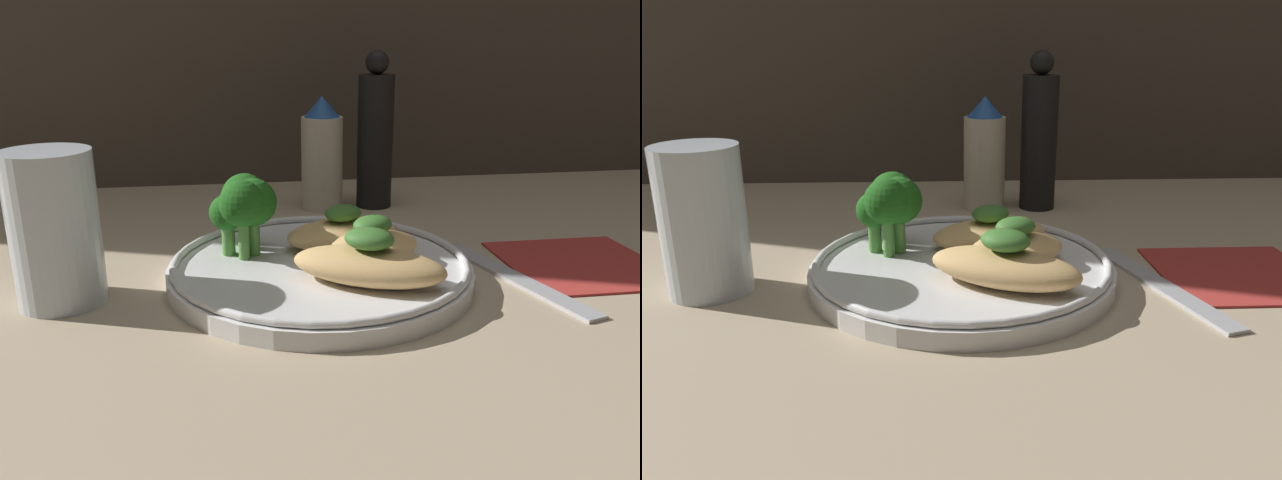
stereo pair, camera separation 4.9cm
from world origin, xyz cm
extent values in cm
cube|color=tan|center=(0.00, 0.00, -0.50)|extent=(180.00, 180.00, 1.00)
cylinder|color=white|center=(0.00, 0.00, 0.70)|extent=(24.32, 24.32, 1.40)
torus|color=white|center=(0.00, 0.00, 1.70)|extent=(23.72, 23.72, 0.60)
ellipsoid|color=tan|center=(2.92, -4.56, 2.74)|extent=(12.62, 9.79, 2.68)
ellipsoid|color=#3D752D|center=(2.92, -4.56, 4.87)|extent=(4.59, 4.27, 1.58)
ellipsoid|color=tan|center=(4.25, 0.35, 2.56)|extent=(9.96, 8.64, 2.33)
ellipsoid|color=#3D752D|center=(4.25, 0.35, 4.47)|extent=(4.18, 3.87, 1.48)
ellipsoid|color=tan|center=(2.61, 4.19, 2.50)|extent=(11.60, 8.98, 2.20)
ellipsoid|color=#3D752D|center=(2.61, 4.19, 4.32)|extent=(3.95, 3.53, 1.44)
cylinder|color=#569942|center=(-5.08, 2.92, 2.98)|extent=(0.95, 0.95, 3.16)
sphere|color=#1E5B19|center=(-5.08, 2.92, 5.93)|extent=(3.92, 3.92, 3.92)
cylinder|color=#569942|center=(-5.69, 4.63, 2.99)|extent=(1.07, 1.07, 3.18)
sphere|color=#1E5B19|center=(-5.69, 4.63, 5.96)|extent=(3.95, 3.95, 3.95)
cylinder|color=#569942|center=(-7.19, 3.26, 2.70)|extent=(1.09, 1.09, 2.61)
sphere|color=#1E5B19|center=(-7.19, 3.26, 5.05)|extent=(2.97, 2.97, 2.97)
cylinder|color=#569942|center=(-5.97, 2.03, 3.09)|extent=(0.91, 0.91, 3.38)
sphere|color=#1E5B19|center=(-5.97, 2.03, 6.10)|extent=(3.77, 3.77, 3.77)
cylinder|color=beige|center=(3.43, 21.38, 5.12)|extent=(4.59, 4.59, 10.24)
cone|color=#23519E|center=(3.43, 21.38, 11.37)|extent=(3.90, 3.90, 2.25)
cylinder|color=black|center=(9.43, 21.38, 7.33)|extent=(3.96, 3.96, 14.66)
sphere|color=black|center=(9.43, 21.38, 15.95)|extent=(2.57, 2.57, 2.57)
cylinder|color=silver|center=(-19.47, -1.31, 5.67)|extent=(6.31, 6.31, 11.34)
cube|color=#B2B2B7|center=(15.57, -2.13, 0.30)|extent=(6.51, 17.28, 0.60)
cube|color=#B2332D|center=(22.74, -0.29, 0.20)|extent=(12.74, 12.74, 0.40)
camera|label=1|loc=(-6.96, -46.30, 19.20)|focal=35.00mm
camera|label=2|loc=(-2.05, -46.78, 19.20)|focal=35.00mm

